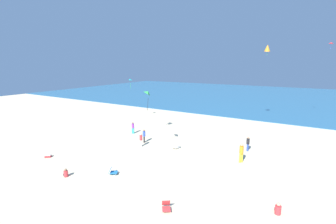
% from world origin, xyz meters
% --- Properties ---
extents(ground_plane, '(120.00, 120.00, 0.00)m').
position_xyz_m(ground_plane, '(0.00, 10.00, 0.00)').
color(ground_plane, beige).
extents(ocean_water, '(120.00, 60.00, 0.05)m').
position_xyz_m(ocean_water, '(0.00, 56.57, 0.03)').
color(ocean_water, teal).
rests_on(ocean_water, ground_plane).
extents(beach_chair_far_right, '(0.70, 0.78, 0.62)m').
position_xyz_m(beach_chair_far_right, '(-0.33, 9.98, 0.28)').
color(beach_chair_far_right, white).
rests_on(beach_chair_far_right, ground_plane).
extents(beach_chair_near_camera, '(0.88, 0.84, 0.55)m').
position_xyz_m(beach_chair_near_camera, '(-1.87, 2.34, 0.25)').
color(beach_chair_near_camera, '#2370B2').
rests_on(beach_chair_near_camera, ground_plane).
extents(beach_chair_far_left, '(0.79, 0.83, 0.57)m').
position_xyz_m(beach_chair_far_left, '(4.14, 0.66, 0.24)').
color(beach_chair_far_left, '#D13D3D').
rests_on(beach_chair_far_left, ground_plane).
extents(cooler_box, '(0.64, 0.62, 0.24)m').
position_xyz_m(cooler_box, '(-9.52, 1.78, 0.12)').
color(cooler_box, red).
rests_on(cooler_box, ground_plane).
extents(person_0, '(0.49, 0.49, 1.74)m').
position_xyz_m(person_0, '(6.28, 9.89, 1.01)').
color(person_0, yellow).
rests_on(person_0, ground_plane).
extents(person_1, '(0.59, 0.44, 0.67)m').
position_xyz_m(person_1, '(-4.72, 0.23, 0.25)').
color(person_1, red).
rests_on(person_1, ground_plane).
extents(person_2, '(0.40, 0.40, 1.47)m').
position_xyz_m(person_2, '(-4.29, 9.79, 0.85)').
color(person_2, black).
rests_on(person_2, ground_plane).
extents(person_3, '(0.39, 0.39, 1.45)m').
position_xyz_m(person_3, '(-7.50, 11.78, 0.84)').
color(person_3, '#19ADB2').
rests_on(person_3, ground_plane).
extents(person_4, '(0.34, 0.34, 1.49)m').
position_xyz_m(person_4, '(6.17, 13.00, 0.86)').
color(person_4, blue).
rests_on(person_4, ground_plane).
extents(person_5, '(0.39, 0.39, 1.41)m').
position_xyz_m(person_5, '(-3.79, 8.57, 0.82)').
color(person_5, white).
rests_on(person_5, ground_plane).
extents(person_6, '(0.43, 0.63, 0.73)m').
position_xyz_m(person_6, '(9.92, 3.69, 0.27)').
color(person_6, red).
rests_on(person_6, ground_plane).
extents(kite_red, '(0.61, 0.75, 1.01)m').
position_xyz_m(kite_red, '(13.03, 32.01, 11.53)').
color(kite_red, red).
extents(kite_green, '(0.97, 0.96, 1.95)m').
position_xyz_m(kite_green, '(-2.02, 7.58, 5.93)').
color(kite_green, green).
extents(kite_teal, '(0.60, 0.69, 1.56)m').
position_xyz_m(kite_teal, '(-11.98, 16.92, 6.29)').
color(kite_teal, '#1EADAD').
extents(kite_orange, '(1.03, 1.08, 1.41)m').
position_xyz_m(kite_orange, '(5.46, 25.16, 10.70)').
color(kite_orange, orange).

